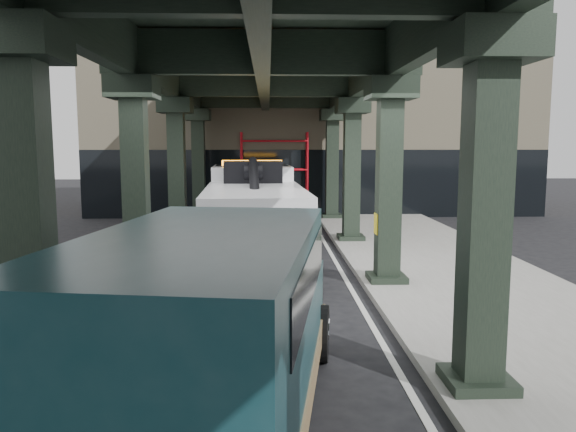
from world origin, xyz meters
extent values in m
plane|color=black|center=(0.00, 0.00, 0.00)|extent=(90.00, 90.00, 0.00)
cube|color=gray|center=(4.50, 2.00, 0.07)|extent=(5.00, 40.00, 0.15)
cube|color=silver|center=(1.70, 2.00, 0.01)|extent=(0.12, 38.00, 0.01)
cube|color=black|center=(2.60, -4.00, 2.50)|extent=(0.55, 0.55, 5.00)
cube|color=black|center=(2.60, -4.00, 4.75)|extent=(1.10, 1.10, 0.50)
cube|color=black|center=(2.60, -4.00, 0.18)|extent=(0.90, 0.90, 0.24)
cube|color=black|center=(2.60, 2.00, 2.50)|extent=(0.55, 0.55, 5.00)
cube|color=black|center=(2.60, 2.00, 4.75)|extent=(1.10, 1.10, 0.50)
cube|color=black|center=(2.60, 2.00, 0.18)|extent=(0.90, 0.90, 0.24)
cube|color=black|center=(2.60, 8.00, 2.50)|extent=(0.55, 0.55, 5.00)
cube|color=black|center=(2.60, 8.00, 4.75)|extent=(1.10, 1.10, 0.50)
cube|color=black|center=(2.60, 8.00, 0.18)|extent=(0.90, 0.90, 0.24)
cube|color=black|center=(2.60, 14.00, 2.50)|extent=(0.55, 0.55, 5.00)
cube|color=black|center=(2.60, 14.00, 4.75)|extent=(1.10, 1.10, 0.50)
cube|color=black|center=(2.60, 14.00, 0.18)|extent=(0.90, 0.90, 0.24)
cube|color=black|center=(-3.40, -4.00, 2.50)|extent=(0.55, 0.55, 5.00)
cube|color=black|center=(-3.40, -4.00, 4.75)|extent=(1.10, 1.10, 0.50)
cube|color=black|center=(-3.40, -4.00, 0.18)|extent=(0.90, 0.90, 0.24)
cube|color=black|center=(-3.40, 2.00, 2.50)|extent=(0.55, 0.55, 5.00)
cube|color=black|center=(-3.40, 2.00, 4.75)|extent=(1.10, 1.10, 0.50)
cube|color=black|center=(-3.40, 2.00, 0.18)|extent=(0.90, 0.90, 0.24)
cube|color=black|center=(-3.40, 8.00, 2.50)|extent=(0.55, 0.55, 5.00)
cube|color=black|center=(-3.40, 8.00, 4.75)|extent=(1.10, 1.10, 0.50)
cube|color=black|center=(-3.40, 8.00, 0.18)|extent=(0.90, 0.90, 0.24)
cube|color=black|center=(-3.40, 14.00, 2.50)|extent=(0.55, 0.55, 5.00)
cube|color=black|center=(-3.40, 14.00, 4.75)|extent=(1.10, 1.10, 0.50)
cube|color=black|center=(-3.40, 14.00, 0.18)|extent=(0.90, 0.90, 0.24)
cube|color=black|center=(2.60, 2.00, 5.55)|extent=(0.35, 32.00, 1.10)
cube|color=black|center=(-3.40, 2.00, 5.55)|extent=(0.35, 32.00, 1.10)
cube|color=black|center=(-0.40, 2.00, 5.55)|extent=(0.35, 32.00, 1.10)
cube|color=black|center=(-0.40, 2.00, 6.25)|extent=(7.40, 32.00, 0.30)
cube|color=#C6B793|center=(2.00, 20.00, 4.00)|extent=(22.00, 10.00, 8.00)
cylinder|color=red|center=(-1.50, 14.90, 2.00)|extent=(0.08, 0.08, 4.00)
cylinder|color=red|center=(-1.50, 14.10, 2.00)|extent=(0.08, 0.08, 4.00)
cylinder|color=red|center=(1.50, 14.90, 2.00)|extent=(0.08, 0.08, 4.00)
cylinder|color=red|center=(1.50, 14.10, 2.00)|extent=(0.08, 0.08, 4.00)
cylinder|color=red|center=(0.00, 14.90, 1.00)|extent=(3.00, 0.08, 0.08)
cylinder|color=red|center=(0.00, 14.90, 2.30)|extent=(3.00, 0.08, 0.08)
cylinder|color=red|center=(0.00, 14.90, 3.60)|extent=(3.00, 0.08, 0.08)
cube|color=black|center=(-0.71, 4.97, 0.78)|extent=(1.49, 8.38, 0.28)
cube|color=white|center=(-0.84, 7.81, 1.72)|extent=(2.73, 2.78, 2.00)
cube|color=white|center=(-0.89, 8.97, 1.17)|extent=(2.64, 0.90, 1.00)
cube|color=black|center=(-0.85, 8.08, 2.28)|extent=(2.51, 1.56, 0.94)
cube|color=white|center=(-0.65, 3.70, 1.50)|extent=(2.92, 5.67, 1.56)
cube|color=orange|center=(-0.83, 7.58, 2.83)|extent=(2.01, 0.40, 0.18)
cube|color=black|center=(-0.75, 5.92, 2.61)|extent=(1.81, 0.75, 0.67)
cylinder|color=black|center=(-0.66, 3.92, 2.33)|extent=(0.44, 3.90, 1.49)
cube|color=black|center=(-0.52, 0.87, 0.39)|extent=(0.40, 1.57, 0.20)
cube|color=black|center=(-0.48, 0.09, 0.33)|extent=(1.79, 0.36, 0.20)
cylinder|color=black|center=(-2.07, 8.08, 0.61)|extent=(0.44, 1.24, 1.22)
cylinder|color=silver|center=(-2.07, 8.08, 0.61)|extent=(0.46, 0.69, 0.67)
cylinder|color=black|center=(0.37, 8.19, 0.61)|extent=(0.44, 1.24, 1.22)
cylinder|color=silver|center=(0.37, 8.19, 0.61)|extent=(0.46, 0.69, 0.67)
cylinder|color=black|center=(-1.90, 4.42, 0.61)|extent=(0.44, 1.24, 1.22)
cylinder|color=silver|center=(-1.90, 4.42, 0.61)|extent=(0.46, 0.69, 0.67)
cylinder|color=black|center=(0.54, 4.53, 0.61)|extent=(0.44, 1.24, 1.22)
cylinder|color=silver|center=(0.54, 4.53, 0.61)|extent=(0.46, 0.69, 0.67)
cylinder|color=black|center=(-1.84, 2.98, 0.61)|extent=(0.44, 1.24, 1.22)
cylinder|color=silver|center=(-1.84, 2.98, 0.61)|extent=(0.46, 0.69, 0.67)
cylinder|color=black|center=(0.60, 3.09, 0.61)|extent=(0.44, 1.24, 1.22)
cylinder|color=silver|center=(0.60, 3.09, 0.61)|extent=(0.46, 0.69, 0.67)
cube|color=#10343B|center=(-0.55, -2.48, 1.03)|extent=(2.38, 1.52, 0.98)
cube|color=#10343B|center=(-1.00, -5.43, 1.47)|extent=(2.99, 5.18, 2.12)
cube|color=#95784C|center=(-0.93, -5.00, 0.60)|extent=(3.22, 6.37, 0.38)
cube|color=black|center=(-0.62, -2.90, 1.90)|extent=(2.17, 0.78, 0.91)
cube|color=black|center=(-0.95, -5.11, 2.01)|extent=(2.88, 4.22, 0.60)
cube|color=silver|center=(-0.46, -1.91, 0.60)|extent=(2.17, 0.46, 0.33)
cylinder|color=black|center=(-1.63, -2.36, 0.46)|extent=(0.44, 0.95, 0.91)
cylinder|color=silver|center=(-1.63, -2.36, 0.46)|extent=(0.42, 0.55, 0.50)
cylinder|color=black|center=(0.52, -2.69, 0.46)|extent=(0.44, 0.95, 0.91)
cylinder|color=silver|center=(0.52, -2.69, 0.46)|extent=(0.42, 0.55, 0.50)
camera|label=1|loc=(-0.28, -11.31, 3.46)|focal=35.00mm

